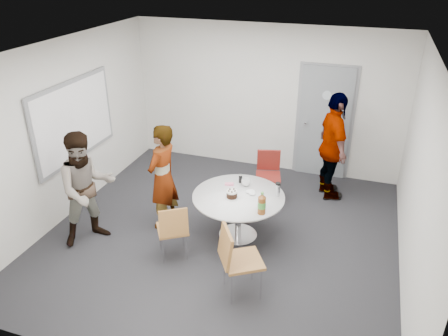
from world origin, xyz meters
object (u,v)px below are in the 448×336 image
(person_right, at_px, (333,147))
(door, at_px, (324,123))
(person_main, at_px, (163,177))
(whiteboard, at_px, (75,120))
(person_left, at_px, (87,189))
(chair_near_right, at_px, (235,255))
(chair_near_left, at_px, (173,227))
(table, at_px, (240,201))
(chair_far, at_px, (268,170))

(person_right, bearing_deg, door, -5.54)
(door, height_order, person_main, door)
(whiteboard, xyz_separation_m, person_left, (0.72, -0.87, -0.61))
(chair_near_right, xyz_separation_m, person_main, (-1.47, 1.11, 0.24))
(whiteboard, bearing_deg, door, 32.66)
(chair_near_left, distance_m, chair_near_right, 1.06)
(person_left, bearing_deg, chair_near_right, -61.21)
(chair_near_left, bearing_deg, door, 31.43)
(chair_near_left, relative_size, person_left, 0.50)
(table, height_order, chair_far, table)
(door, height_order, person_right, door)
(chair_near_right, relative_size, person_right, 0.51)
(table, height_order, chair_near_right, table)
(door, bearing_deg, whiteboard, -147.34)
(whiteboard, height_order, person_main, whiteboard)
(door, bearing_deg, chair_near_left, -115.56)
(door, distance_m, person_left, 4.25)
(person_main, relative_size, person_left, 0.98)
(whiteboard, distance_m, table, 2.86)
(whiteboard, relative_size, chair_far, 2.25)
(door, distance_m, person_main, 3.19)
(person_right, bearing_deg, table, 123.07)
(chair_far, xyz_separation_m, person_right, (0.97, 0.38, 0.40))
(table, xyz_separation_m, person_main, (-1.18, -0.06, 0.22))
(chair_near_right, distance_m, person_left, 2.35)
(chair_near_left, relative_size, person_right, 0.45)
(door, bearing_deg, person_left, -132.03)
(whiteboard, xyz_separation_m, chair_far, (2.84, 1.11, -0.94))
(door, xyz_separation_m, chair_near_left, (-1.53, -3.20, -0.52))
(chair_near_left, relative_size, person_main, 0.51)
(table, relative_size, chair_near_left, 1.58)
(door, relative_size, person_main, 1.30)
(table, bearing_deg, door, 70.96)
(whiteboard, height_order, chair_near_right, whiteboard)
(door, distance_m, chair_near_left, 3.58)
(chair_far, bearing_deg, person_left, 28.97)
(door, bearing_deg, person_right, -72.25)
(chair_near_left, distance_m, person_right, 3.03)
(chair_near_right, height_order, person_main, person_main)
(door, height_order, table, door)
(door, bearing_deg, chair_near_right, -98.63)
(table, distance_m, chair_far, 1.26)
(chair_far, relative_size, person_main, 0.52)
(chair_far, bearing_deg, person_main, 31.28)
(person_main, relative_size, person_right, 0.89)
(table, xyz_separation_m, person_left, (-2.01, -0.74, 0.24))
(door, xyz_separation_m, person_left, (-2.84, -3.15, -0.19))
(chair_far, height_order, person_main, person_main)
(door, height_order, chair_near_left, door)
(chair_near_left, bearing_deg, table, 15.29)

